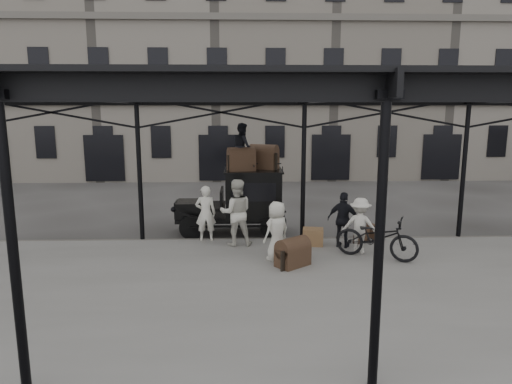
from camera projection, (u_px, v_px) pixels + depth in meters
ground at (312, 264)px, 12.44m from camera, size 120.00×120.00×0.00m
platform at (325, 290)px, 10.46m from camera, size 28.00×8.00×0.15m
canopy at (328, 88)px, 9.91m from camera, size 22.50×9.00×4.74m
building_frontage at (271, 63)px, 28.85m from camera, size 64.00×8.00×14.00m
taxi at (244, 198)px, 15.21m from camera, size 3.65×1.55×2.18m
porter_left at (206, 213)px, 13.92m from camera, size 0.65×0.44×1.72m
porter_midleft at (236, 212)px, 13.45m from camera, size 1.02×0.83×1.98m
porter_centre at (277, 231)px, 12.16m from camera, size 0.93×0.88×1.60m
porter_official at (344, 220)px, 13.27m from camera, size 1.03×0.82×1.64m
porter_right at (360, 226)px, 12.73m from camera, size 1.16×0.91×1.58m
bicycle at (377, 238)px, 12.31m from camera, size 2.31×1.71×1.16m
porter_roof at (243, 147)px, 14.79m from camera, size 0.73×0.86×1.53m
steamer_trunk_roof_near at (241, 161)px, 14.73m from camera, size 0.96×0.70×0.63m
steamer_trunk_roof_far at (264, 159)px, 15.19m from camera, size 1.07×0.90×0.68m
steamer_trunk_platform at (293, 254)px, 11.78m from camera, size 0.99×0.94×0.63m
wicker_hamper at (313, 237)px, 13.58m from camera, size 0.67×0.54×0.50m
suitcase_upright at (374, 232)px, 14.21m from camera, size 0.38×0.61×0.45m
suitcase_flat at (361, 236)px, 13.84m from camera, size 0.56×0.49×0.40m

